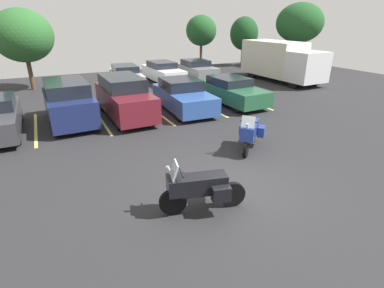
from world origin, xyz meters
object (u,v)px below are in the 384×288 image
Objects in this scene: motorcycle_touring at (200,187)px; motorcycle_second at (250,132)px; car_green at (231,91)px; car_far_white at (163,72)px; car_blue at (183,96)px; car_maroon at (124,97)px; car_far_grey at (196,70)px; box_truck at (281,60)px; car_far_silver at (126,75)px; car_navy at (68,102)px.

motorcycle_second is at bearing 36.92° from motorcycle_touring.
car_far_white is at bearing 98.80° from car_green.
car_blue reaches higher than motorcycle_second.
car_maroon is (-3.01, 5.96, 0.28)m from motorcycle_second.
car_far_grey is at bearing 58.62° from car_blue.
box_truck is (10.01, 9.85, 0.85)m from motorcycle_second.
car_green is 8.58m from car_far_silver.
car_far_white is at bearing 71.95° from motorcycle_touring.
motorcycle_second is 0.33× the size of car_maroon.
car_navy reaches higher than car_far_white.
box_truck reaches higher than car_green.
car_blue reaches higher than car_far_grey.
car_maroon reaches higher than car_far_silver.
car_far_grey is 6.49m from box_truck.
motorcycle_touring reaches higher than car_far_silver.
car_far_white reaches higher than motorcycle_touring.
car_far_white is (-1.17, 7.56, 0.02)m from car_green.
motorcycle_touring is at bearing -92.40° from car_maroon.
motorcycle_touring is 16.72m from car_far_white.
car_far_white is at bearing -0.96° from car_far_silver.
car_navy is 0.92× the size of car_blue.
car_green is at bearing 0.32° from car_blue.
motorcycle_second is (3.37, 2.53, 0.02)m from motorcycle_touring.
motorcycle_touring is at bearing -143.08° from motorcycle_second.
car_green is (2.99, 0.02, -0.03)m from car_blue.
car_maroon is 7.72m from car_far_silver.
car_green is at bearing -62.46° from car_far_silver.
car_far_grey is (5.60, -0.05, 0.04)m from car_far_silver.
car_maroon is 1.11× the size of car_far_grey.
box_truck is at bearing -23.20° from car_far_white.
car_maroon reaches higher than motorcycle_second.
car_far_grey is at bearing -0.15° from car_far_white.
car_blue reaches higher than car_far_silver.
motorcycle_second reaches higher than car_far_silver.
car_far_white is (4.82, 7.40, -0.22)m from car_maroon.
car_far_grey is at bearing 77.80° from car_green.
car_far_grey is (7.63, 7.39, -0.23)m from car_maroon.
car_far_silver is at bearing 81.50° from motorcycle_touring.
car_maroon is at bearing 178.45° from car_green.
car_maroon is at bearing -135.89° from car_far_grey.
car_far_silver is at bearing 97.34° from car_blue.
box_truck reaches higher than car_navy.
car_far_grey is at bearing 35.44° from car_navy.
car_far_silver is at bearing 74.78° from car_maroon.
car_navy is 5.51m from car_blue.
car_blue is 7.69m from car_far_silver.
car_far_white is (1.81, 13.36, 0.06)m from motorcycle_second.
car_maroon is at bearing -163.40° from box_truck.
car_maroon reaches higher than motorcycle_touring.
box_truck is at bearing 13.38° from car_navy.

